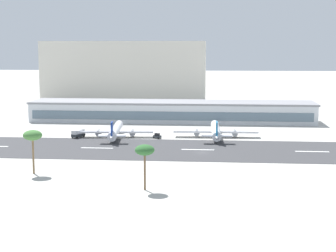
% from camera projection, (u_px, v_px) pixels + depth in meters
% --- Properties ---
extents(ground_plane, '(1400.00, 1400.00, 0.00)m').
position_uv_depth(ground_plane, '(202.00, 153.00, 194.91)').
color(ground_plane, '#B2AFA8').
extents(runway_strip, '(800.00, 42.61, 0.08)m').
position_uv_depth(runway_strip, '(203.00, 150.00, 200.24)').
color(runway_strip, '#38383A').
rests_on(runway_strip, ground_plane).
extents(runway_centreline_dash_3, '(12.00, 1.20, 0.01)m').
position_uv_depth(runway_centreline_dash_3, '(97.00, 148.00, 203.75)').
color(runway_centreline_dash_3, white).
rests_on(runway_centreline_dash_3, runway_strip).
extents(runway_centreline_dash_4, '(12.00, 1.20, 0.01)m').
position_uv_depth(runway_centreline_dash_4, '(198.00, 150.00, 200.40)').
color(runway_centreline_dash_4, white).
rests_on(runway_centreline_dash_4, runway_strip).
extents(runway_centreline_dash_5, '(12.00, 1.20, 0.01)m').
position_uv_depth(runway_centreline_dash_5, '(312.00, 152.00, 196.73)').
color(runway_centreline_dash_5, white).
rests_on(runway_centreline_dash_5, runway_strip).
extents(terminal_building, '(142.86, 24.24, 10.12)m').
position_uv_depth(terminal_building, '(172.00, 111.00, 277.96)').
color(terminal_building, silver).
rests_on(terminal_building, ground_plane).
extents(distant_hotel_block, '(108.94, 26.15, 41.24)m').
position_uv_depth(distant_hotel_block, '(124.00, 72.00, 368.68)').
color(distant_hotel_block, beige).
rests_on(distant_hotel_block, ground_plane).
extents(airliner_navy_tail_gate_0, '(31.79, 40.60, 8.48)m').
position_uv_depth(airliner_navy_tail_gate_0, '(115.00, 131.00, 227.75)').
color(airliner_navy_tail_gate_0, white).
rests_on(airliner_navy_tail_gate_0, ground_plane).
extents(airliner_blue_tail_gate_1, '(35.12, 41.31, 8.62)m').
position_uv_depth(airliner_blue_tail_gate_1, '(216.00, 131.00, 227.77)').
color(airliner_blue_tail_gate_1, silver).
rests_on(airliner_blue_tail_gate_1, ground_plane).
extents(service_box_truck_0, '(5.01, 6.41, 3.25)m').
position_uv_depth(service_box_truck_0, '(78.00, 133.00, 227.18)').
color(service_box_truck_0, '#2D3338').
rests_on(service_box_truck_0, ground_plane).
extents(service_baggage_tug_1, '(3.57, 2.86, 2.20)m').
position_uv_depth(service_baggage_tug_1, '(157.00, 136.00, 225.24)').
color(service_baggage_tug_1, '#2D3338').
rests_on(service_baggage_tug_1, ground_plane).
extents(palm_tree_0, '(5.15, 5.15, 12.08)m').
position_uv_depth(palm_tree_0, '(145.00, 151.00, 142.53)').
color(palm_tree_0, brown).
rests_on(palm_tree_0, ground_plane).
extents(palm_tree_2, '(5.59, 5.59, 13.06)m').
position_uv_depth(palm_tree_2, '(33.00, 136.00, 161.08)').
color(palm_tree_2, brown).
rests_on(palm_tree_2, ground_plane).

